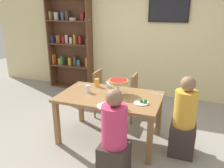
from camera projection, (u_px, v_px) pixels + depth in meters
name	position (u px, v px, depth m)	size (l,w,h in m)	color
ground_plane	(110.00, 139.00, 3.66)	(12.00, 12.00, 0.00)	gray
rear_partition	(144.00, 34.00, 5.16)	(8.00, 0.12, 2.80)	beige
dining_table	(110.00, 101.00, 3.45)	(1.51, 0.90, 0.74)	olive
bookshelf	(70.00, 43.00, 5.66)	(1.12, 0.30, 2.21)	brown
television	(169.00, 10.00, 4.74)	(0.83, 0.05, 0.51)	black
diner_near_right	(114.00, 142.00, 2.71)	(0.34, 0.34, 1.15)	#382D28
diner_head_east	(184.00, 122.00, 3.15)	(0.34, 0.34, 1.15)	#382D28
chair_far_left	(103.00, 91.00, 4.32)	(0.40, 0.40, 0.87)	olive
chair_far_right	(140.00, 96.00, 4.10)	(0.40, 0.40, 0.87)	olive
deep_dish_pizza_stand	(118.00, 82.00, 3.41)	(0.33, 0.33, 0.23)	silver
salad_plate_near_diner	(142.00, 102.00, 3.14)	(0.21, 0.21, 0.07)	white
salad_plate_far_diner	(107.00, 106.00, 3.04)	(0.25, 0.25, 0.07)	white
beer_glass_amber_tall	(97.00, 83.00, 3.78)	(0.08, 0.08, 0.13)	gold
water_glass_clear_near	(88.00, 89.00, 3.52)	(0.07, 0.07, 0.12)	white
water_glass_clear_far	(108.00, 85.00, 3.75)	(0.08, 0.08, 0.09)	white
water_glass_clear_spare	(120.00, 104.00, 2.99)	(0.07, 0.07, 0.12)	white
cutlery_fork_near	(83.00, 85.00, 3.87)	(0.18, 0.02, 0.01)	silver
cutlery_knife_near	(157.00, 94.00, 3.48)	(0.18, 0.02, 0.01)	silver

